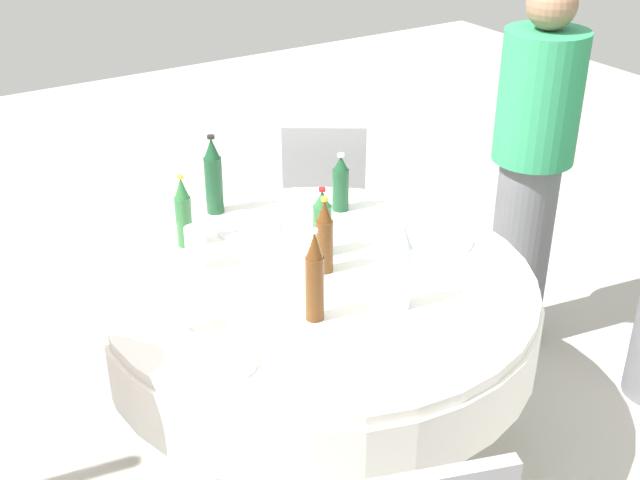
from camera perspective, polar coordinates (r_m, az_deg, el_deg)
The scene contains 17 objects.
ground_plane at distance 3.37m, azimuth 0.00°, elevation -13.40°, with size 10.00×10.00×0.00m, color #B7B2A8.
dining_table at distance 3.01m, azimuth 0.00°, elevation -4.90°, with size 1.55×1.55×0.74m.
bottle_green_left at distance 3.02m, azimuth 0.15°, elevation 1.13°, with size 0.07×0.07×0.27m.
bottle_green_far at distance 3.12m, azimuth -9.34°, elevation 1.82°, with size 0.06×0.06×0.29m.
bottle_clear_front at distance 2.71m, azimuth 5.64°, elevation -1.93°, with size 0.07×0.07×0.31m.
bottle_dark_green_west at distance 3.36m, azimuth 1.42°, elevation 3.86°, with size 0.07×0.07×0.25m.
bottle_brown_east at distance 2.91m, azimuth 0.31°, elevation 0.18°, with size 0.06×0.06×0.29m.
bottle_brown_mid at distance 2.63m, azimuth -0.37°, elevation -2.62°, with size 0.06×0.06×0.33m.
bottle_dark_green_outer at distance 3.35m, azimuth -7.32°, elevation 4.31°, with size 0.07×0.07×0.33m.
wine_glass_west at distance 2.62m, azimuth -9.44°, elevation -4.38°, with size 0.07×0.07×0.15m.
wine_glass_east at distance 2.96m, azimuth -8.56°, elevation 0.08°, with size 0.07×0.07×0.16m.
plate_north at distance 2.53m, azimuth -6.66°, elevation -8.21°, with size 0.22×0.22×0.02m.
plate_rear at distance 3.27m, azimuth -5.01°, elevation 0.96°, with size 0.26×0.26×0.02m.
plate_south at distance 3.18m, azimuth 8.58°, elevation -0.08°, with size 0.21×0.21×0.02m.
knife_far at distance 2.87m, azimuth 9.88°, elevation -3.71°, with size 0.18×0.02×0.01m, color silver.
person_far at distance 3.63m, azimuth 14.25°, elevation 4.88°, with size 0.34×0.34×1.63m.
chair_outer at distance 4.15m, azimuth 0.28°, elevation 3.72°, with size 0.55×0.55×0.87m.
Camera 1 is at (-1.33, -2.14, 2.24)m, focal length 46.70 mm.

